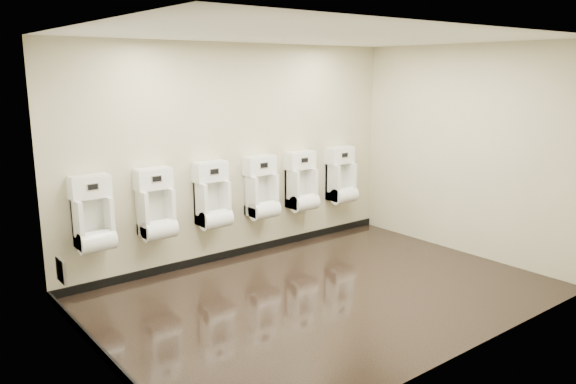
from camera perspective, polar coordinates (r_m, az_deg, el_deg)
name	(u,v)px	position (r m, az deg, el deg)	size (l,w,h in m)	color
ground	(326,294)	(6.40, 3.85, -10.32)	(5.00, 3.50, 0.00)	black
ceiling	(330,36)	(5.92, 4.25, 15.56)	(5.00, 3.50, 0.00)	white
back_wall	(238,153)	(7.38, -5.13, 4.00)	(5.00, 0.02, 2.80)	beige
front_wall	(469,201)	(4.88, 17.94, -0.85)	(5.00, 0.02, 2.80)	beige
left_wall	(95,205)	(4.74, -19.02, -1.30)	(0.02, 3.50, 2.80)	beige
right_wall	(467,151)	(7.89, 17.68, 4.00)	(0.02, 3.50, 2.80)	beige
tile_overlay_left	(96,205)	(4.74, -18.96, -1.29)	(0.01, 3.50, 2.80)	silver
skirting_back	(240,251)	(7.68, -4.88, -6.03)	(5.00, 0.02, 0.10)	black
skirting_left	(108,359)	(5.21, -17.82, -15.86)	(0.02, 3.50, 0.10)	black
access_panel	(61,270)	(6.10, -22.06, -7.38)	(0.04, 0.25, 0.25)	#9E9EA3
urinal_0	(93,219)	(6.50, -19.16, -2.63)	(0.44, 0.33, 0.82)	white
urinal_1	(156,209)	(6.76, -13.25, -1.71)	(0.44, 0.33, 0.82)	white
urinal_2	(213,200)	(7.11, -7.65, -0.81)	(0.44, 0.33, 0.82)	white
urinal_3	(262,192)	(7.51, -2.69, -0.01)	(0.44, 0.33, 0.82)	white
urinal_4	(302,186)	(7.92, 1.41, 0.65)	(0.44, 0.33, 0.82)	white
urinal_5	(341,179)	(8.42, 5.45, 1.30)	(0.44, 0.33, 0.82)	white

